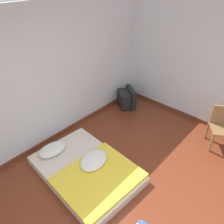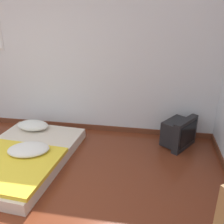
% 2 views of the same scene
% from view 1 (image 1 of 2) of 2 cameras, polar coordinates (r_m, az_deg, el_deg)
% --- Properties ---
extents(wall_back, '(8.28, 0.08, 2.60)m').
position_cam_1_polar(wall_back, '(3.96, -22.02, 5.56)').
color(wall_back, silver).
rests_on(wall_back, ground_plane).
extents(mattress_bed, '(1.36, 1.91, 0.30)m').
position_cam_1_polar(mattress_bed, '(3.90, -6.85, -14.61)').
color(mattress_bed, beige).
rests_on(mattress_bed, ground_plane).
extents(crt_tv, '(0.57, 0.62, 0.48)m').
position_cam_1_polar(crt_tv, '(5.53, 3.91, 3.61)').
color(crt_tv, black).
rests_on(crt_tv, ground_plane).
extents(wooden_chair, '(0.60, 0.60, 0.81)m').
position_cam_1_polar(wooden_chair, '(4.73, 26.77, -2.69)').
color(wooden_chair, olive).
rests_on(wooden_chair, ground_plane).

